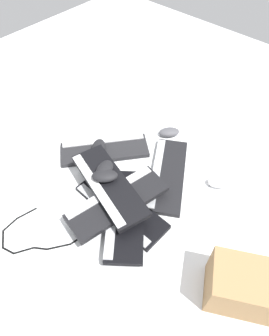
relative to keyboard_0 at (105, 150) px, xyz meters
name	(u,v)px	position (x,y,z in m)	size (l,w,h in m)	color
ground_plane	(126,171)	(-0.17, 0.02, -0.01)	(3.20, 3.20, 0.00)	white
keyboard_0	(105,150)	(0.00, 0.00, 0.00)	(0.39, 0.44, 0.03)	#232326
keyboard_1	(121,207)	(-0.30, 0.20, 0.00)	(0.44, 0.16, 0.03)	black
keyboard_2	(167,174)	(-0.34, -0.09, 0.00)	(0.36, 0.45, 0.03)	black
keyboard_3	(125,213)	(-0.35, 0.22, 0.03)	(0.40, 0.43, 0.03)	black
keyboard_4	(117,202)	(-0.30, 0.21, 0.06)	(0.24, 0.46, 0.03)	black
keyboard_5	(109,185)	(-0.22, 0.19, 0.09)	(0.46, 0.27, 0.03)	black
mouse_0	(99,147)	(0.01, 0.03, 0.04)	(0.11, 0.07, 0.04)	black
mouse_1	(170,133)	(-0.18, -0.32, 0.01)	(0.11, 0.07, 0.04)	#4C4C51
mouse_2	(104,170)	(-0.18, 0.16, 0.13)	(0.11, 0.07, 0.04)	black
mouse_3	(219,182)	(-0.55, -0.21, 0.01)	(0.11, 0.07, 0.04)	silver
mouse_4	(105,176)	(-0.20, 0.18, 0.13)	(0.11, 0.07, 0.04)	black
cable_0	(30,237)	(-0.12, 0.54, -0.01)	(0.28, 0.25, 0.01)	black
cardboard_box	(250,288)	(-0.88, 0.17, 0.08)	(0.28, 0.17, 0.18)	#9E774C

